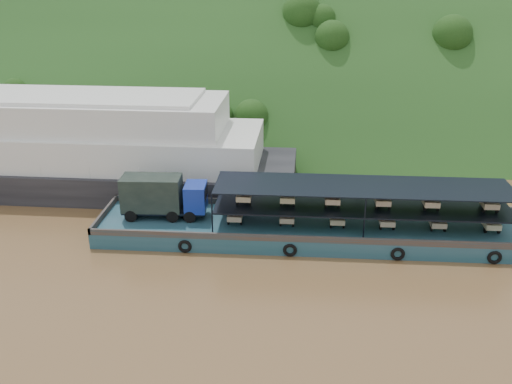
{
  "coord_description": "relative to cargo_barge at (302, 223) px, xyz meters",
  "views": [
    {
      "loc": [
        1.3,
        -40.09,
        20.6
      ],
      "look_at": [
        -2.0,
        3.0,
        3.2
      ],
      "focal_mm": 40.0,
      "sensor_mm": 36.0,
      "label": 1
    }
  ],
  "objects": [
    {
      "name": "hillside",
      "position": [
        -1.81,
        34.35,
        -1.16
      ],
      "size": [
        140.0,
        39.6,
        39.6
      ],
      "primitive_type": "cube",
      "rotation": [
        0.79,
        0.0,
        0.0
      ],
      "color": "#193814",
      "rests_on": "ground"
    },
    {
      "name": "ground",
      "position": [
        -1.81,
        -1.65,
        -1.16
      ],
      "size": [
        160.0,
        160.0,
        0.0
      ],
      "primitive_type": "plane",
      "color": "brown",
      "rests_on": "ground"
    },
    {
      "name": "cargo_barge",
      "position": [
        0.0,
        0.0,
        0.0
      ],
      "size": [
        35.0,
        7.18,
        4.68
      ],
      "color": "#16414D",
      "rests_on": "ground"
    },
    {
      "name": "passenger_ferry",
      "position": [
        -23.4,
        9.81,
        2.81
      ],
      "size": [
        45.49,
        12.02,
        9.18
      ],
      "rotation": [
        0.0,
        0.0,
        -0.02
      ],
      "color": "black",
      "rests_on": "ground"
    }
  ]
}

